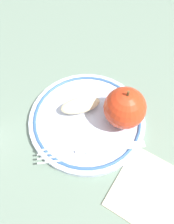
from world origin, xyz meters
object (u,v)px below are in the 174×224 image
(apple_red_whole, at_px, (125,108))
(apple_slice_front, at_px, (78,105))
(napkin_folded, at_px, (157,195))
(fork, at_px, (95,150))
(plate, at_px, (87,119))

(apple_red_whole, xyz_separation_m, apple_slice_front, (-0.01, -0.09, -0.03))
(apple_red_whole, height_order, napkin_folded, apple_red_whole)
(fork, bearing_deg, apple_red_whole, -137.46)
(apple_red_whole, bearing_deg, napkin_folded, 25.46)
(apple_slice_front, height_order, napkin_folded, apple_slice_front)
(apple_slice_front, xyz_separation_m, napkin_folded, (0.15, 0.15, -0.02))
(napkin_folded, bearing_deg, fork, -119.95)
(apple_slice_front, bearing_deg, fork, 92.40)
(apple_red_whole, bearing_deg, plate, -86.29)
(plate, height_order, fork, fork)
(plate, xyz_separation_m, apple_slice_front, (-0.02, -0.02, 0.02))
(apple_slice_front, relative_size, fork, 0.41)
(apple_red_whole, distance_m, apple_slice_front, 0.09)
(apple_red_whole, distance_m, fork, 0.09)
(napkin_folded, bearing_deg, plate, -134.57)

